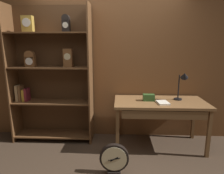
% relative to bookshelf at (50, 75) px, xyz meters
% --- Properties ---
extents(back_wood_panel, '(4.80, 0.05, 2.60)m').
position_rel_bookshelf_xyz_m(back_wood_panel, '(0.98, 0.20, 0.16)').
color(back_wood_panel, brown).
rests_on(back_wood_panel, ground).
extents(bookshelf, '(1.35, 0.38, 2.28)m').
position_rel_bookshelf_xyz_m(bookshelf, '(0.00, 0.00, 0.00)').
color(bookshelf, brown).
rests_on(bookshelf, ground).
extents(workbench, '(1.43, 0.71, 0.77)m').
position_rel_bookshelf_xyz_m(workbench, '(1.81, -0.24, -0.45)').
color(workbench, brown).
rests_on(workbench, ground).
extents(desk_lamp, '(0.20, 0.20, 0.48)m').
position_rel_bookshelf_xyz_m(desk_lamp, '(2.16, -0.16, -0.05)').
color(desk_lamp, black).
rests_on(desk_lamp, workbench).
extents(toolbox_small, '(0.18, 0.10, 0.10)m').
position_rel_bookshelf_xyz_m(toolbox_small, '(1.63, -0.20, -0.32)').
color(toolbox_small, '#2D5123').
rests_on(toolbox_small, workbench).
extents(open_repair_manual, '(0.19, 0.24, 0.02)m').
position_rel_bookshelf_xyz_m(open_repair_manual, '(1.83, -0.34, -0.36)').
color(open_repair_manual, silver).
rests_on(open_repair_manual, workbench).
extents(round_clock_large, '(0.37, 0.11, 0.41)m').
position_rel_bookshelf_xyz_m(round_clock_large, '(1.11, -0.97, -0.93)').
color(round_clock_large, black).
rests_on(round_clock_large, ground).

